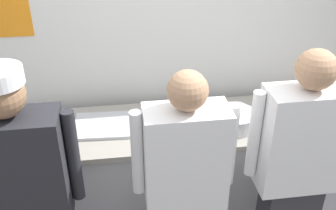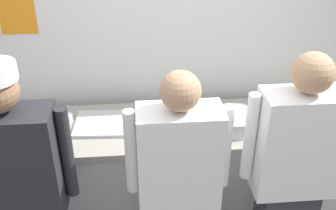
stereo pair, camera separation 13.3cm
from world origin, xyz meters
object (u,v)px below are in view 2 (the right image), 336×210
at_px(ramekin_orange_sauce, 67,117).
at_px(ramekin_yellow_sauce, 214,111).
at_px(mixing_bowl_steel, 234,121).
at_px(deli_cup, 334,111).
at_px(chef_far_right, 292,177).
at_px(plate_stack_rear, 20,128).
at_px(plate_stack_front, 283,109).
at_px(ramekin_green_sauce, 241,108).
at_px(squeeze_bottle_primary, 315,96).
at_px(ramekin_red_sauce, 189,113).
at_px(sheet_tray, 103,123).
at_px(chef_center, 179,191).
at_px(chef_near_left, 22,198).

relative_size(ramekin_orange_sauce, ramekin_yellow_sauce, 0.93).
xyz_separation_m(mixing_bowl_steel, deli_cup, (0.80, 0.11, -0.02)).
bearing_deg(chef_far_right, ramekin_yellow_sauce, 112.45).
bearing_deg(plate_stack_rear, plate_stack_front, 3.76).
bearing_deg(ramekin_green_sauce, plate_stack_rear, -173.34).
bearing_deg(squeeze_bottle_primary, chef_far_right, -120.21).
bearing_deg(mixing_bowl_steel, ramekin_green_sauce, 65.23).
height_order(plate_stack_front, mixing_bowl_steel, mixing_bowl_steel).
distance_m(ramekin_red_sauce, ramekin_yellow_sauce, 0.20).
relative_size(sheet_tray, squeeze_bottle_primary, 1.92).
xyz_separation_m(mixing_bowl_steel, sheet_tray, (-0.95, 0.13, -0.05)).
distance_m(squeeze_bottle_primary, deli_cup, 0.18).
bearing_deg(chef_center, plate_stack_rear, 148.42).
xyz_separation_m(chef_far_right, ramekin_green_sauce, (-0.11, 0.82, 0.01)).
bearing_deg(chef_far_right, mixing_bowl_steel, 111.28).
height_order(ramekin_orange_sauce, deli_cup, deli_cup).
bearing_deg(plate_stack_front, chef_far_right, -105.07).
xyz_separation_m(plate_stack_front, ramekin_orange_sauce, (-1.65, 0.03, -0.01)).
height_order(chef_near_left, squeeze_bottle_primary, chef_near_left).
xyz_separation_m(chef_near_left, plate_stack_rear, (-0.17, 0.69, 0.02)).
bearing_deg(ramekin_green_sauce, squeeze_bottle_primary, 0.17).
distance_m(chef_center, deli_cup, 1.46).
bearing_deg(chef_far_right, plate_stack_rear, 160.15).
distance_m(chef_far_right, plate_stack_rear, 1.86).
relative_size(mixing_bowl_steel, squeeze_bottle_primary, 1.52).
height_order(plate_stack_front, ramekin_green_sauce, plate_stack_front).
xyz_separation_m(chef_near_left, ramekin_orange_sauce, (0.13, 0.85, -0.00)).
height_order(sheet_tray, deli_cup, deli_cup).
distance_m(plate_stack_rear, squeeze_bottle_primary, 2.24).
distance_m(plate_stack_front, deli_cup, 0.38).
xyz_separation_m(mixing_bowl_steel, ramekin_green_sauce, (0.11, 0.25, -0.04)).
height_order(ramekin_orange_sauce, ramekin_green_sauce, ramekin_orange_sauce).
relative_size(mixing_bowl_steel, deli_cup, 3.59).
xyz_separation_m(chef_center, chef_far_right, (0.69, 0.02, 0.04)).
distance_m(plate_stack_rear, sheet_tray, 0.58).
height_order(plate_stack_front, deli_cup, deli_cup).
bearing_deg(sheet_tray, squeeze_bottle_primary, 4.20).
relative_size(plate_stack_front, plate_stack_rear, 0.97).
relative_size(chef_center, ramekin_green_sauce, 15.92).
bearing_deg(chef_center, chef_far_right, 1.58).
bearing_deg(ramekin_green_sauce, deli_cup, -11.20).
bearing_deg(chef_near_left, mixing_bowl_steel, 25.07).
xyz_separation_m(sheet_tray, squeeze_bottle_primary, (1.65, 0.12, 0.09)).
distance_m(ramekin_orange_sauce, deli_cup, 2.03).
xyz_separation_m(ramekin_green_sauce, ramekin_yellow_sauce, (-0.22, -0.03, 0.00)).
bearing_deg(ramekin_red_sauce, ramekin_green_sauce, 5.84).
xyz_separation_m(sheet_tray, ramekin_green_sauce, (1.06, 0.12, 0.01)).
distance_m(squeeze_bottle_primary, ramekin_green_sauce, 0.60).
relative_size(chef_far_right, ramekin_orange_sauce, 20.37).
xyz_separation_m(chef_far_right, ramekin_yellow_sauce, (-0.33, 0.79, 0.02)).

